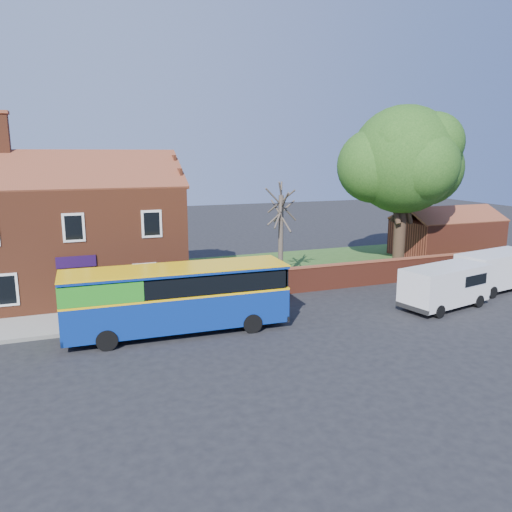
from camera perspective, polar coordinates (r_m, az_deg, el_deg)
name	(u,v)px	position (r m, az deg, el deg)	size (l,w,h in m)	color
ground	(251,345)	(22.54, -0.63, -10.11)	(120.00, 120.00, 0.00)	black
pavement	(81,322)	(26.75, -19.39, -7.10)	(18.00, 3.50, 0.12)	gray
kerb	(82,333)	(25.09, -19.29, -8.31)	(18.00, 0.15, 0.14)	slate
grass_strip	(351,263)	(39.27, 10.82, -0.82)	(26.00, 12.00, 0.04)	#426B28
shop_building	(74,238)	(31.57, -20.12, 1.93)	(12.30, 8.13, 10.50)	brown
boundary_wall	(399,270)	(34.26, 16.06, -1.53)	(22.00, 0.38, 1.60)	maroon
outbuilding	(446,236)	(44.29, 20.91, 2.11)	(8.20, 5.06, 4.17)	maroon
bus	(170,297)	(23.70, -9.80, -4.59)	(10.45, 2.89, 3.17)	navy
van_near	(445,285)	(29.21, 20.81, -3.09)	(5.63, 3.21, 2.33)	silver
van_far	(496,269)	(34.24, 25.76, -1.36)	(5.73, 3.12, 2.38)	silver
large_tree	(403,163)	(37.75, 16.45, 10.14)	(9.61, 7.60, 11.72)	black
bare_tree	(281,234)	(32.52, 2.85, 2.53)	(2.35, 2.80, 6.26)	#4C4238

